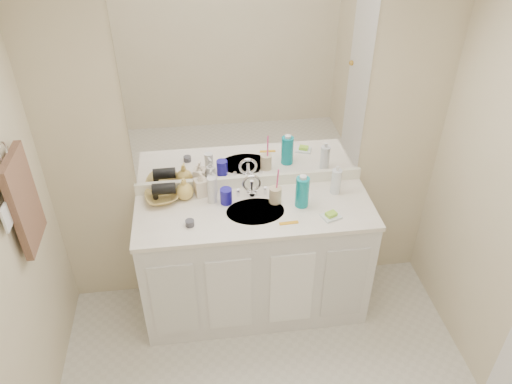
{
  "coord_description": "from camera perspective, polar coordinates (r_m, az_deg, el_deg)",
  "views": [
    {
      "loc": [
        -0.32,
        -1.45,
        2.8
      ],
      "look_at": [
        0.0,
        0.97,
        1.05
      ],
      "focal_mm": 35.0,
      "sensor_mm": 36.0,
      "label": 1
    }
  ],
  "objects": [
    {
      "name": "faucet",
      "position": [
        3.25,
        -0.49,
        0.49
      ],
      "size": [
        0.02,
        0.02,
        0.11
      ],
      "primitive_type": "cylinder",
      "color": "silver",
      "rests_on": "countertop"
    },
    {
      "name": "soap_bottle_cream",
      "position": [
        3.25,
        -6.34,
        0.97
      ],
      "size": [
        0.1,
        0.1,
        0.18
      ],
      "primitive_type": "imported",
      "rotation": [
        0.0,
        0.0,
        0.29
      ],
      "color": "#F3E1C6",
      "rests_on": "countertop"
    },
    {
      "name": "blue_mug",
      "position": [
        3.18,
        -3.43,
        -0.47
      ],
      "size": [
        0.09,
        0.09,
        0.11
      ],
      "primitive_type": "cylinder",
      "rotation": [
        0.0,
        0.0,
        -0.19
      ],
      "color": "#1C1697",
      "rests_on": "countertop"
    },
    {
      "name": "ceiling",
      "position": [
        1.54,
        5.1,
        20.33
      ],
      "size": [
        2.6,
        2.6,
        0.02
      ],
      "primitive_type": "cube",
      "color": "white",
      "rests_on": "wall_back"
    },
    {
      "name": "soap_bottle_white",
      "position": [
        3.25,
        -5.05,
        1.22
      ],
      "size": [
        0.09,
        0.09,
        0.19
      ],
      "primitive_type": "imported",
      "rotation": [
        0.0,
        0.0,
        -0.29
      ],
      "color": "silver",
      "rests_on": "countertop"
    },
    {
      "name": "backsplash",
      "position": [
        3.34,
        -0.7,
        1.25
      ],
      "size": [
        1.52,
        0.03,
        0.08
      ],
      "primitive_type": "cube",
      "color": "white",
      "rests_on": "countertop"
    },
    {
      "name": "hand_towel",
      "position": [
        2.87,
        -25.0,
        -0.97
      ],
      "size": [
        0.04,
        0.32,
        0.55
      ],
      "primitive_type": "cube",
      "color": "#4F362A",
      "rests_on": "towel_ring"
    },
    {
      "name": "green_soap",
      "position": [
        3.11,
        8.59,
        -2.52
      ],
      "size": [
        0.08,
        0.07,
        0.02
      ],
      "primitive_type": "cube",
      "rotation": [
        0.0,
        0.0,
        0.42
      ],
      "color": "#9ADD36",
      "rests_on": "soap_dish"
    },
    {
      "name": "soap_dish",
      "position": [
        3.12,
        8.56,
        -2.78
      ],
      "size": [
        0.13,
        0.12,
        0.01
      ],
      "primitive_type": "cube",
      "rotation": [
        0.0,
        0.0,
        0.33
      ],
      "color": "white",
      "rests_on": "countertop"
    },
    {
      "name": "sink_basin",
      "position": [
        3.15,
        -0.07,
        -2.38
      ],
      "size": [
        0.37,
        0.37,
        0.02
      ],
      "primitive_type": "cylinder",
      "color": "#B9B2A2",
      "rests_on": "countertop"
    },
    {
      "name": "tan_cup",
      "position": [
        3.19,
        2.22,
        -0.34
      ],
      "size": [
        0.1,
        0.1,
        0.11
      ],
      "primitive_type": "cylinder",
      "rotation": [
        0.0,
        0.0,
        -0.32
      ],
      "color": "beige",
      "rests_on": "countertop"
    },
    {
      "name": "towel_ring",
      "position": [
        2.73,
        -26.95,
        4.08
      ],
      "size": [
        0.01,
        0.11,
        0.11
      ],
      "primitive_type": "torus",
      "rotation": [
        0.0,
        1.57,
        0.0
      ],
      "color": "silver",
      "rests_on": "wall_left"
    },
    {
      "name": "extra_white_bottle",
      "position": [
        3.18,
        -5.07,
        0.21
      ],
      "size": [
        0.06,
        0.06,
        0.18
      ],
      "primitive_type": "cylinder",
      "rotation": [
        0.0,
        0.0,
        -0.04
      ],
      "color": "silver",
      "rests_on": "countertop"
    },
    {
      "name": "vanity_cabinet",
      "position": [
        3.45,
        -0.11,
        -7.99
      ],
      "size": [
        1.5,
        0.55,
        0.85
      ],
      "primitive_type": "cube",
      "color": "silver",
      "rests_on": "floor"
    },
    {
      "name": "countertop",
      "position": [
        3.16,
        -0.12,
        -2.2
      ],
      "size": [
        1.52,
        0.57,
        0.03
      ],
      "primitive_type": "cube",
      "color": "white",
      "rests_on": "vanity_cabinet"
    },
    {
      "name": "toothbrush",
      "position": [
        3.13,
        2.44,
        1.1
      ],
      "size": [
        0.02,
        0.04,
        0.21
      ],
      "primitive_type": "cylinder",
      "rotation": [
        0.14,
        0.0,
        0.2
      ],
      "color": "#F6408C",
      "rests_on": "tan_cup"
    },
    {
      "name": "wicker_basket",
      "position": [
        3.27,
        -10.72,
        -0.57
      ],
      "size": [
        0.25,
        0.25,
        0.05
      ],
      "primitive_type": "imported",
      "rotation": [
        0.0,
        0.0,
        0.21
      ],
      "color": "#A88843",
      "rests_on": "countertop"
    },
    {
      "name": "orange_comb",
      "position": [
        3.05,
        3.77,
        -3.54
      ],
      "size": [
        0.12,
        0.03,
        0.0
      ],
      "primitive_type": "cube",
      "rotation": [
        0.0,
        0.0,
        0.04
      ],
      "color": "orange",
      "rests_on": "countertop"
    },
    {
      "name": "wall_back",
      "position": [
        3.2,
        -0.77,
        5.54
      ],
      "size": [
        2.6,
        0.02,
        2.4
      ],
      "primitive_type": "cube",
      "color": "beige",
      "rests_on": "floor"
    },
    {
      "name": "mouthwash_bottle",
      "position": [
        3.14,
        5.31,
        0.0
      ],
      "size": [
        0.11,
        0.11,
        0.2
      ],
      "primitive_type": "cylinder",
      "rotation": [
        0.0,
        0.0,
        -0.36
      ],
      "color": "#0C8793",
      "rests_on": "countertop"
    },
    {
      "name": "hair_dryer",
      "position": [
        3.23,
        -10.49,
        0.37
      ],
      "size": [
        0.15,
        0.08,
        0.07
      ],
      "primitive_type": "cylinder",
      "rotation": [
        0.0,
        1.57,
        -0.01
      ],
      "color": "black",
      "rests_on": "wicker_basket"
    },
    {
      "name": "switch_plate",
      "position": [
        2.7,
        -26.64,
        -2.65
      ],
      "size": [
        0.01,
        0.08,
        0.13
      ],
      "primitive_type": "cube",
      "color": "white",
      "rests_on": "wall_left"
    },
    {
      "name": "soap_bottle_yellow",
      "position": [
        3.24,
        -8.19,
        0.41
      ],
      "size": [
        0.14,
        0.14,
        0.15
      ],
      "primitive_type": "imported",
      "rotation": [
        0.0,
        0.0,
        0.23
      ],
      "color": "#D5B253",
      "rests_on": "countertop"
    },
    {
      "name": "clear_pump_bottle",
      "position": [
        3.3,
        9.13,
        1.2
      ],
      "size": [
        0.07,
        0.07,
        0.17
      ],
      "primitive_type": "cylinder",
      "rotation": [
        0.0,
        0.0,
        -0.01
      ],
      "color": "white",
      "rests_on": "countertop"
    },
    {
      "name": "mirror",
      "position": [
        3.03,
        -0.81,
        11.39
      ],
      "size": [
        1.48,
        0.01,
        1.2
      ],
      "primitive_type": "cube",
      "color": "white",
      "rests_on": "wall_back"
    },
    {
      "name": "dark_jar",
      "position": [
        3.04,
        -7.57,
        -3.54
      ],
      "size": [
        0.07,
        0.07,
        0.04
      ],
      "primitive_type": "cylinder",
      "rotation": [
        0.0,
        0.0,
        0.4
      ],
      "color": "#3C3C44",
      "rests_on": "countertop"
    }
  ]
}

